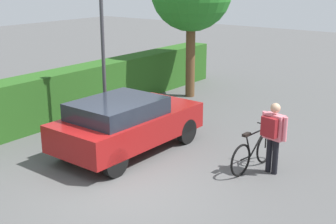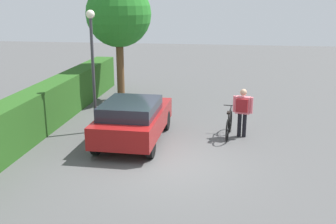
# 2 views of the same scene
# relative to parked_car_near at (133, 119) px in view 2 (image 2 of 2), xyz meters

# --- Properties ---
(ground_plane) EXTENTS (60.00, 60.00, 0.00)m
(ground_plane) POSITION_rel_parked_car_near_xyz_m (-1.58, -1.39, -0.76)
(ground_plane) COLOR #4D4D4D
(hedge_row) EXTENTS (19.87, 0.90, 1.51)m
(hedge_row) POSITION_rel_parked_car_near_xyz_m (-1.58, 3.41, -0.01)
(hedge_row) COLOR #25531A
(hedge_row) RESTS_ON ground
(parked_car_near) EXTENTS (3.95, 1.91, 1.40)m
(parked_car_near) POSITION_rel_parked_car_near_xyz_m (0.00, 0.00, 0.00)
(parked_car_near) COLOR maroon
(parked_car_near) RESTS_ON ground
(bicycle) EXTENTS (1.77, 0.50, 0.96)m
(bicycle) POSITION_rel_parked_car_near_xyz_m (0.93, -3.03, -0.36)
(bicycle) COLOR black
(bicycle) RESTS_ON ground
(person_rider) EXTENTS (0.42, 0.65, 1.62)m
(person_rider) POSITION_rel_parked_car_near_xyz_m (0.97, -3.44, 0.22)
(person_rider) COLOR black
(person_rider) RESTS_ON ground
(street_lamp) EXTENTS (0.28, 0.28, 4.10)m
(street_lamp) POSITION_rel_parked_car_near_xyz_m (0.80, 1.52, 1.90)
(street_lamp) COLOR #38383D
(street_lamp) RESTS_ON ground
(tree_kerbside) EXTENTS (2.84, 2.84, 5.20)m
(tree_kerbside) POSITION_rel_parked_car_near_xyz_m (5.49, 1.84, 2.99)
(tree_kerbside) COLOR brown
(tree_kerbside) RESTS_ON ground
(fire_hydrant) EXTENTS (0.20, 0.20, 0.81)m
(fire_hydrant) POSITION_rel_parked_car_near_xyz_m (1.32, 1.47, -0.35)
(fire_hydrant) COLOR red
(fire_hydrant) RESTS_ON ground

